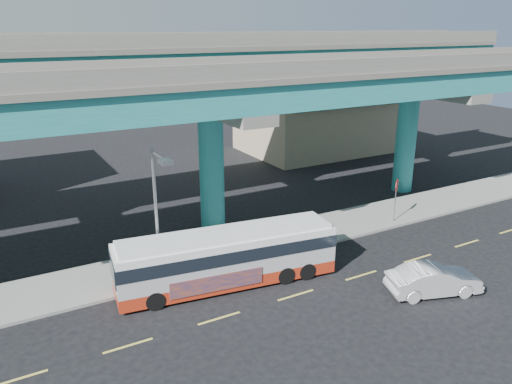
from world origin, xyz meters
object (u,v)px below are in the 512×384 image
sedan (434,280)px  street_lamp (159,199)px  transit_bus (227,256)px  stop_sign (396,191)px

sedan → street_lamp: street_lamp is taller
transit_bus → street_lamp: 4.35m
street_lamp → stop_sign: (15.69, 0.71, -2.36)m
transit_bus → street_lamp: street_lamp is taller
transit_bus → sedan: bearing=-27.4°
sedan → stop_sign: 9.04m
sedan → stop_sign: size_ratio=1.66×
transit_bus → stop_sign: bearing=16.0°
sedan → stop_sign: (4.80, 7.53, 1.48)m
sedan → stop_sign: bearing=-14.0°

